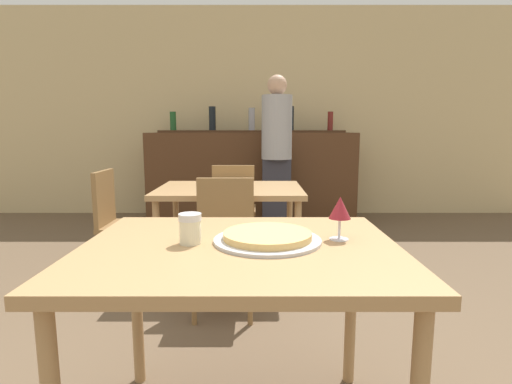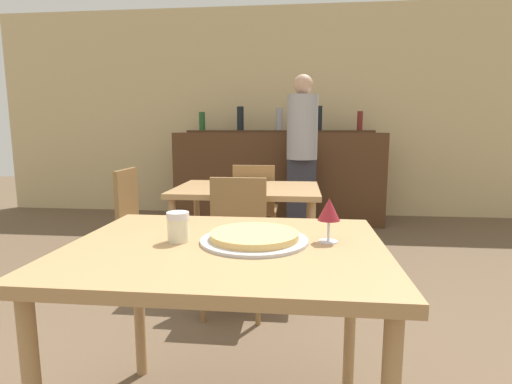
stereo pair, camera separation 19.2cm
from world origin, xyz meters
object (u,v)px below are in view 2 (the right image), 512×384
object	(u,v)px
person_standing	(302,149)
chair_far_side_back	(255,203)
chair_far_side_front	(236,235)
pizza_tray	(254,238)
chair_far_side_left	(140,214)
wine_glass	(329,211)
cheese_shaker	(178,227)

from	to	relation	value
person_standing	chair_far_side_back	bearing A→B (deg)	-117.59
chair_far_side_front	pizza_tray	size ratio (longest dim) A/B	2.22
pizza_tray	chair_far_side_left	bearing A→B (deg)	123.55
chair_far_side_front	wine_glass	world-z (taller)	wine_glass
chair_far_side_front	pizza_tray	distance (m)	1.21
chair_far_side_front	chair_far_side_left	xyz separation A→B (m)	(-0.89, 0.57, 0.00)
person_standing	chair_far_side_left	bearing A→B (deg)	-133.30
cheese_shaker	person_standing	world-z (taller)	person_standing
person_standing	wine_glass	world-z (taller)	person_standing
chair_far_side_back	pizza_tray	xyz separation A→B (m)	(0.25, -2.29, 0.30)
wine_glass	pizza_tray	bearing A→B (deg)	-173.44
chair_far_side_front	pizza_tray	xyz separation A→B (m)	(0.25, -1.14, 0.30)
chair_far_side_left	person_standing	xyz separation A→B (m)	(1.33, 1.41, 0.48)
chair_far_side_left	cheese_shaker	size ratio (longest dim) A/B	7.96
person_standing	wine_glass	size ratio (longest dim) A/B	11.13
chair_far_side_front	person_standing	world-z (taller)	person_standing
chair_far_side_front	cheese_shaker	bearing A→B (deg)	-91.27
cheese_shaker	chair_far_side_back	bearing A→B (deg)	89.36
cheese_shaker	wine_glass	xyz separation A→B (m)	(0.53, 0.05, 0.06)
chair_far_side_front	person_standing	distance (m)	2.09
pizza_tray	cheese_shaker	world-z (taller)	cheese_shaker
chair_far_side_back	pizza_tray	distance (m)	2.32
chair_far_side_front	person_standing	bearing A→B (deg)	77.57
pizza_tray	wine_glass	bearing A→B (deg)	6.56
chair_far_side_front	chair_far_side_left	bearing A→B (deg)	147.27
pizza_tray	wine_glass	xyz separation A→B (m)	(0.26, 0.03, 0.10)
person_standing	chair_far_side_front	bearing A→B (deg)	-102.43
chair_far_side_front	chair_far_side_back	xyz separation A→B (m)	(0.00, 1.15, 0.00)
person_standing	wine_glass	bearing A→B (deg)	-88.68
pizza_tray	person_standing	bearing A→B (deg)	86.49
pizza_tray	cheese_shaker	size ratio (longest dim) A/B	3.58
chair_far_side_back	chair_far_side_left	world-z (taller)	same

